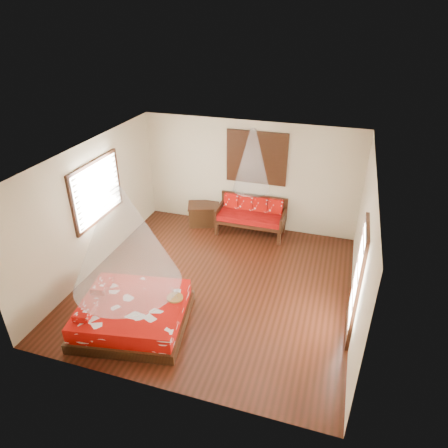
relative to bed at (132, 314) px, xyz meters
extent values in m
cube|color=black|center=(1.06, 1.60, -0.26)|extent=(5.50, 5.50, 0.02)
cube|color=white|center=(1.06, 1.60, 2.56)|extent=(5.50, 5.50, 0.02)
cube|color=#C9BA93|center=(-1.70, 1.60, 1.15)|extent=(0.02, 5.50, 2.80)
cube|color=#C9BA93|center=(3.82, 1.60, 1.15)|extent=(0.02, 5.50, 2.80)
cube|color=#C9BA93|center=(1.06, 4.36, 1.15)|extent=(5.50, 0.02, 2.80)
cube|color=#C9BA93|center=(1.06, -1.16, 1.15)|extent=(5.50, 0.02, 2.80)
cube|color=black|center=(0.01, 0.00, -0.15)|extent=(2.19, 2.04, 0.20)
cube|color=#A00A05|center=(0.01, 0.00, 0.10)|extent=(2.07, 1.93, 0.30)
cube|color=#A00A05|center=(-0.60, -0.47, 0.31)|extent=(0.36, 0.54, 0.13)
cube|color=#A00A05|center=(-0.73, 0.24, 0.31)|extent=(0.36, 0.54, 0.13)
cube|color=black|center=(0.43, 3.58, -0.04)|extent=(0.08, 0.08, 0.42)
cube|color=black|center=(2.04, 3.58, -0.04)|extent=(0.08, 0.08, 0.42)
cube|color=black|center=(0.43, 4.23, -0.04)|extent=(0.08, 0.08, 0.42)
cube|color=black|center=(2.04, 4.23, -0.04)|extent=(0.08, 0.08, 0.42)
cube|color=black|center=(1.24, 3.90, 0.13)|extent=(1.73, 0.77, 0.08)
cube|color=#7C0804|center=(1.24, 3.90, 0.24)|extent=(1.67, 0.71, 0.14)
cube|color=black|center=(1.24, 4.25, 0.42)|extent=(1.73, 0.06, 0.55)
cube|color=black|center=(0.41, 3.90, 0.29)|extent=(0.06, 0.77, 0.30)
cube|color=black|center=(2.06, 3.90, 0.29)|extent=(0.06, 0.77, 0.30)
cube|color=#A00A05|center=(0.66, 4.13, 0.49)|extent=(0.37, 0.19, 0.38)
cube|color=#A00A05|center=(1.04, 4.13, 0.49)|extent=(0.37, 0.19, 0.38)
cube|color=#A00A05|center=(1.43, 4.13, 0.49)|extent=(0.37, 0.19, 0.38)
cube|color=#A00A05|center=(1.81, 4.13, 0.49)|extent=(0.37, 0.19, 0.38)
cube|color=black|center=(-0.08, 4.05, 0.01)|extent=(0.92, 0.78, 0.51)
cube|color=black|center=(-0.08, 4.05, 0.29)|extent=(0.97, 0.83, 0.05)
cube|color=black|center=(1.24, 4.32, 1.65)|extent=(1.52, 0.06, 1.32)
cube|color=black|center=(1.24, 4.31, 1.65)|extent=(1.35, 0.04, 1.10)
cube|color=black|center=(-1.66, 1.80, 1.45)|extent=(0.08, 1.74, 1.34)
cube|color=silver|center=(-1.62, 1.80, 1.45)|extent=(0.04, 1.54, 1.10)
cube|color=black|center=(3.78, 1.00, 0.80)|extent=(0.08, 1.02, 2.16)
cube|color=white|center=(3.76, 1.00, 0.90)|extent=(0.03, 0.82, 1.70)
cylinder|color=brown|center=(0.71, 0.35, 0.26)|extent=(0.30, 0.30, 0.03)
cone|color=white|center=(0.01, 0.00, 1.60)|extent=(1.84, 1.84, 1.80)
cone|color=white|center=(1.24, 3.85, 1.75)|extent=(0.89, 0.89, 1.50)
camera|label=1|loc=(3.26, -4.83, 4.92)|focal=32.00mm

